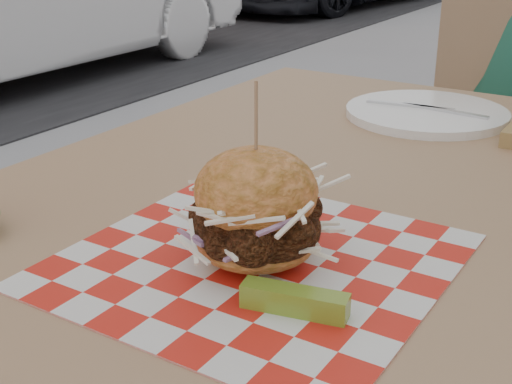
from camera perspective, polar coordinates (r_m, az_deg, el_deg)
patio_table at (r=0.94m, az=5.15°, el=-4.12°), size 0.80×1.20×0.75m
patio_chair at (r=1.86m, az=18.90°, el=4.22°), size 0.46×0.47×0.95m
paper_liner at (r=0.72m, az=0.00°, el=-5.49°), size 0.36×0.36×0.00m
sandwich at (r=0.69m, az=0.00°, el=-1.72°), size 0.16×0.16×0.18m
pickle_spear at (r=0.63m, az=3.10°, el=-8.67°), size 0.10×0.04×0.02m
place_setting at (r=1.24m, az=13.49°, el=6.17°), size 0.27×0.27×0.02m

